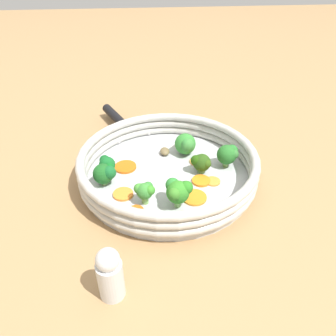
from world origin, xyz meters
TOP-DOWN VIEW (x-y plane):
  - ground_plane at (0.00, 0.00)m, footprint 4.00×4.00m
  - skillet at (0.00, 0.00)m, footprint 0.35×0.35m
  - skillet_rim_wall at (0.00, 0.00)m, footprint 0.37×0.37m
  - skillet_handle at (-0.23, -0.11)m, footprint 0.16×0.09m
  - skillet_rivet_left at (-0.17, -0.03)m, footprint 0.01×0.01m
  - skillet_rivet_right at (-0.13, -0.11)m, footprint 0.01×0.01m
  - carrot_slice_0 at (-0.04, 0.07)m, footprint 0.04×0.04m
  - carrot_slice_1 at (-0.11, 0.04)m, footprint 0.04×0.04m
  - carrot_slice_2 at (0.06, -0.09)m, footprint 0.04×0.04m
  - carrot_slice_3 at (0.03, 0.06)m, footprint 0.05×0.05m
  - carrot_slice_4 at (0.11, -0.07)m, footprint 0.04×0.04m
  - carrot_slice_5 at (0.08, 0.04)m, footprint 0.07×0.07m
  - carrot_slice_6 at (0.04, 0.09)m, footprint 0.04×0.04m
  - carrot_slice_7 at (-0.03, -0.09)m, footprint 0.07×0.07m
  - broccoli_floret_0 at (-0.02, 0.13)m, footprint 0.04×0.05m
  - broccoli_floret_1 at (-0.07, 0.05)m, footprint 0.06×0.05m
  - broccoli_floret_2 at (0.02, -0.13)m, footprint 0.04×0.05m
  - broccoli_floret_3 at (0.00, 0.07)m, footprint 0.04×0.04m
  - broccoli_floret_4 at (0.10, 0.01)m, footprint 0.05×0.05m
  - broccoli_floret_5 at (0.09, -0.05)m, footprint 0.03×0.04m
  - broccoli_floret_6 at (-0.01, -0.13)m, footprint 0.04×0.03m
  - mushroom_piece_0 at (-0.08, 0.00)m, footprint 0.03×0.02m
  - salt_shaker at (0.26, -0.11)m, footprint 0.04×0.04m

SIDE VIEW (x-z plane):
  - ground_plane at x=0.00m, z-range 0.00..0.00m
  - skillet at x=0.00m, z-range 0.00..0.01m
  - carrot_slice_6 at x=0.04m, z-range 0.01..0.02m
  - carrot_slice_5 at x=0.08m, z-range 0.01..0.02m
  - carrot_slice_0 at x=-0.04m, z-range 0.01..0.02m
  - carrot_slice_7 at x=-0.03m, z-range 0.01..0.02m
  - carrot_slice_4 at x=0.11m, z-range 0.01..0.02m
  - carrot_slice_2 at x=0.06m, z-range 0.01..0.02m
  - carrot_slice_3 at x=0.03m, z-range 0.01..0.02m
  - carrot_slice_1 at x=-0.11m, z-range 0.01..0.02m
  - skillet_rivet_left at x=-0.17m, z-range 0.01..0.02m
  - skillet_rivet_right at x=-0.13m, z-range 0.01..0.02m
  - mushroom_piece_0 at x=-0.08m, z-range 0.01..0.03m
  - skillet_handle at x=-0.23m, z-range 0.01..0.04m
  - broccoli_floret_3 at x=0.00m, z-range 0.02..0.06m
  - broccoli_floret_6 at x=-0.01m, z-range 0.02..0.06m
  - broccoli_floret_2 at x=0.02m, z-range 0.02..0.06m
  - skillet_rim_wall at x=0.00m, z-range 0.01..0.07m
  - broccoli_floret_1 at x=-0.07m, z-range 0.02..0.07m
  - broccoli_floret_5 at x=0.09m, z-range 0.02..0.06m
  - broccoli_floret_0 at x=-0.02m, z-range 0.02..0.07m
  - salt_shaker at x=0.26m, z-range 0.00..0.09m
  - broccoli_floret_4 at x=0.10m, z-range 0.02..0.08m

